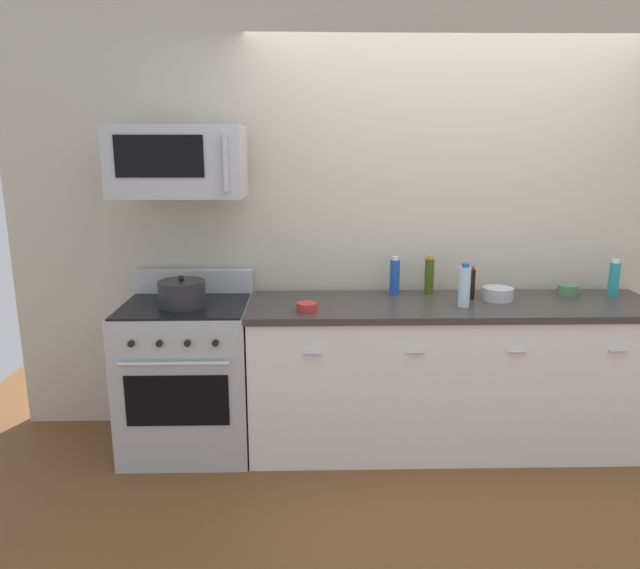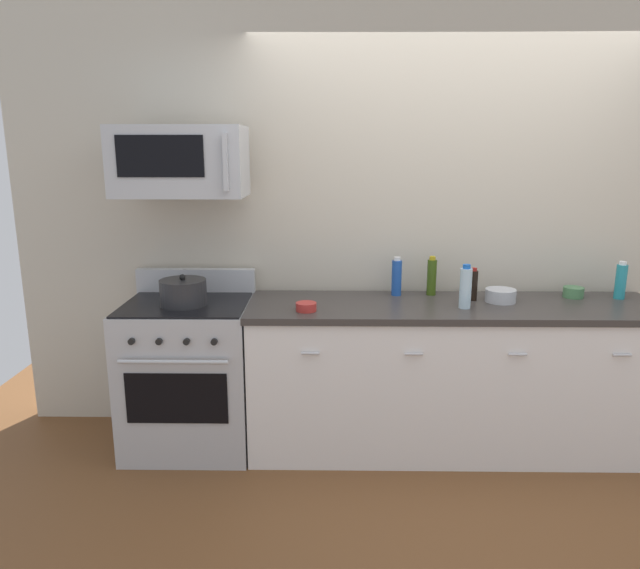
# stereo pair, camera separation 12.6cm
# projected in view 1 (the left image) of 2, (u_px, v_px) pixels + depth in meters

# --- Properties ---
(ground_plane) EXTENTS (6.67, 6.67, 0.00)m
(ground_plane) POSITION_uv_depth(u_px,v_px,m) (446.00, 443.00, 3.72)
(ground_plane) COLOR brown
(back_wall) EXTENTS (5.56, 0.10, 2.70)m
(back_wall) POSITION_uv_depth(u_px,v_px,m) (442.00, 223.00, 3.81)
(back_wall) COLOR beige
(back_wall) RESTS_ON ground_plane
(counter_unit) EXTENTS (2.47, 0.66, 0.92)m
(counter_unit) POSITION_uv_depth(u_px,v_px,m) (450.00, 375.00, 3.61)
(counter_unit) COLOR white
(counter_unit) RESTS_ON ground_plane
(range_oven) EXTENTS (0.76, 0.69, 1.07)m
(range_oven) POSITION_uv_depth(u_px,v_px,m) (188.00, 375.00, 3.58)
(range_oven) COLOR #B7BABF
(range_oven) RESTS_ON ground_plane
(microwave) EXTENTS (0.74, 0.44, 0.40)m
(microwave) POSITION_uv_depth(u_px,v_px,m) (179.00, 162.00, 3.33)
(microwave) COLOR #B7BABF
(bottle_soda_blue) EXTENTS (0.06, 0.06, 0.24)m
(bottle_soda_blue) POSITION_uv_depth(u_px,v_px,m) (395.00, 277.00, 3.68)
(bottle_soda_blue) COLOR #1E4CA5
(bottle_soda_blue) RESTS_ON countertop_slab
(bottle_water_clear) EXTENTS (0.07, 0.07, 0.26)m
(bottle_water_clear) POSITION_uv_depth(u_px,v_px,m) (464.00, 286.00, 3.40)
(bottle_water_clear) COLOR silver
(bottle_water_clear) RESTS_ON countertop_slab
(bottle_dish_soap) EXTENTS (0.06, 0.06, 0.23)m
(bottle_dish_soap) POSITION_uv_depth(u_px,v_px,m) (614.00, 279.00, 3.65)
(bottle_dish_soap) COLOR teal
(bottle_dish_soap) RESTS_ON countertop_slab
(bottle_soy_sauce_dark) EXTENTS (0.05, 0.05, 0.20)m
(bottle_soy_sauce_dark) POSITION_uv_depth(u_px,v_px,m) (471.00, 284.00, 3.58)
(bottle_soy_sauce_dark) COLOR black
(bottle_soy_sauce_dark) RESTS_ON countertop_slab
(bottle_olive_oil) EXTENTS (0.06, 0.06, 0.25)m
(bottle_olive_oil) POSITION_uv_depth(u_px,v_px,m) (429.00, 276.00, 3.70)
(bottle_olive_oil) COLOR #385114
(bottle_olive_oil) RESTS_ON countertop_slab
(bowl_green_glaze) EXTENTS (0.12, 0.12, 0.06)m
(bowl_green_glaze) POSITION_uv_depth(u_px,v_px,m) (568.00, 290.00, 3.69)
(bowl_green_glaze) COLOR #477A4C
(bowl_green_glaze) RESTS_ON countertop_slab
(bowl_red_small) EXTENTS (0.12, 0.12, 0.05)m
(bowl_red_small) POSITION_uv_depth(u_px,v_px,m) (307.00, 307.00, 3.33)
(bowl_red_small) COLOR #B72D28
(bowl_red_small) RESTS_ON countertop_slab
(bowl_steel_prep) EXTENTS (0.18, 0.18, 0.08)m
(bowl_steel_prep) POSITION_uv_depth(u_px,v_px,m) (498.00, 293.00, 3.57)
(bowl_steel_prep) COLOR #B2B5BA
(bowl_steel_prep) RESTS_ON countertop_slab
(stockpot) EXTENTS (0.27, 0.27, 0.19)m
(stockpot) POSITION_uv_depth(u_px,v_px,m) (182.00, 294.00, 3.41)
(stockpot) COLOR #262628
(stockpot) RESTS_ON range_oven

